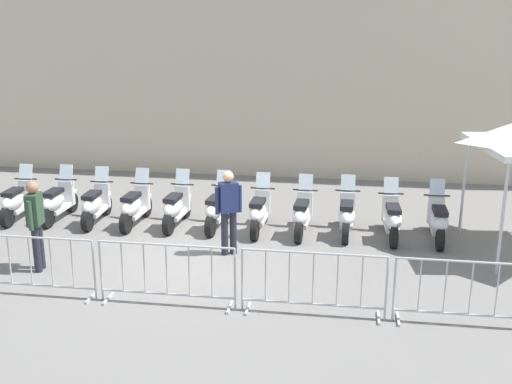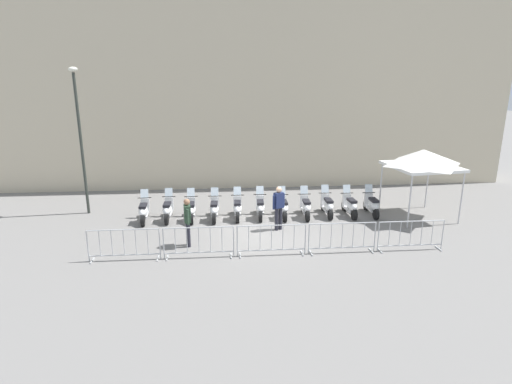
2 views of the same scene
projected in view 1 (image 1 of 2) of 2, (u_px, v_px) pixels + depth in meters
The scene contains 18 objects.
ground_plane at pixel (199, 258), 11.90m from camera, with size 120.00×120.00×0.00m, color slate.
motorcycle_0 at pixel (17, 202), 14.10m from camera, with size 0.56×1.73×1.24m.
motorcycle_1 at pixel (57, 202), 14.05m from camera, with size 0.60×1.72×1.24m.
motorcycle_2 at pixel (95, 205), 13.85m from camera, with size 0.56×1.73×1.24m.
motorcycle_3 at pixel (134, 207), 13.70m from camera, with size 0.63×1.72×1.24m.
motorcycle_4 at pixel (176, 208), 13.61m from camera, with size 0.64×1.72×1.24m.
motorcycle_5 at pixel (217, 210), 13.49m from camera, with size 0.67×1.72×1.24m.
motorcycle_6 at pixel (259, 213), 13.27m from camera, with size 0.62×1.72×1.24m.
motorcycle_7 at pixel (302, 215), 13.11m from camera, with size 0.65×1.72×1.24m.
motorcycle_8 at pixel (347, 215), 13.07m from camera, with size 0.61×1.72×1.24m.
motorcycle_9 at pixel (392, 219), 12.83m from camera, with size 0.56×1.73×1.24m.
motorcycle_10 at pixel (438, 221), 12.69m from camera, with size 0.62×1.72×1.24m.
barrier_segment_1 at pixel (31, 266), 10.12m from camera, with size 2.29×0.70×1.07m.
barrier_segment_2 at pixel (167, 275), 9.77m from camera, with size 2.29×0.70×1.07m.
barrier_segment_3 at pixel (313, 284), 9.42m from camera, with size 2.29×0.70×1.07m.
barrier_segment_4 at pixel (471, 294), 9.07m from camera, with size 2.29×0.70×1.07m.
officer_near_row_end at pixel (229, 208), 11.83m from camera, with size 0.52×0.33×1.73m.
officer_mid_plaza at pixel (36, 221), 11.05m from camera, with size 0.23×0.55×1.73m.
Camera 1 is at (1.48, -11.07, 4.46)m, focal length 41.86 mm.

